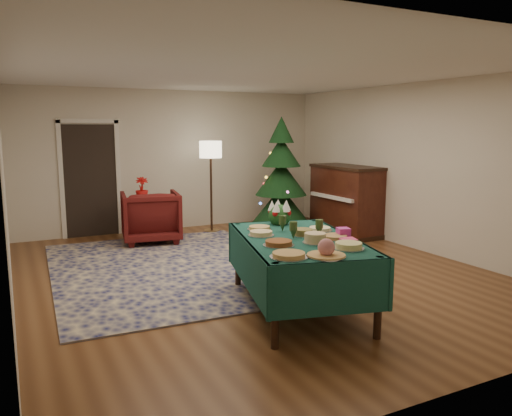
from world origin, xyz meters
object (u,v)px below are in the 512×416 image
gift_box (343,233)px  potted_plant (142,193)px  armchair (151,214)px  piano (346,201)px  floor_lamp (211,155)px  buffet_table (298,252)px  side_table (143,220)px  christmas_tree (281,181)px

gift_box → potted_plant: 4.54m
armchair → piano: size_ratio=0.65×
floor_lamp → piano: floor_lamp is taller
floor_lamp → armchair: bearing=-164.2°
buffet_table → side_table: (-0.66, 4.20, -0.29)m
armchair → gift_box: bearing=113.2°
gift_box → side_table: bearing=104.0°
potted_plant → christmas_tree: bearing=-10.7°
side_table → floor_lamp: bearing=4.1°
gift_box → side_table: gift_box is taller
buffet_table → christmas_tree: bearing=63.0°
floor_lamp → potted_plant: size_ratio=4.37×
potted_plant → side_table: bearing=-90.0°
buffet_table → armchair: 3.98m
floor_lamp → christmas_tree: (1.20, -0.58, -0.49)m
gift_box → floor_lamp: (0.25, 4.50, 0.62)m
armchair → piano: 3.58m
piano → side_table: bearing=160.5°
floor_lamp → gift_box: bearing=-93.2°
gift_box → piano: (2.41, 3.16, -0.22)m
piano → buffet_table: bearing=-134.0°
piano → christmas_tree: bearing=141.5°
potted_plant → piano: piano is taller
gift_box → potted_plant: potted_plant is taller
floor_lamp → potted_plant: (-1.35, -0.10, -0.64)m
armchair → potted_plant: armchair is taller
armchair → floor_lamp: size_ratio=0.57×
floor_lamp → christmas_tree: christmas_tree is taller
christmas_tree → piano: size_ratio=1.46×
floor_lamp → piano: (2.16, -1.34, -0.84)m
armchair → christmas_tree: 2.54m
buffet_table → potted_plant: potted_plant is taller
buffet_table → floor_lamp: floor_lamp is taller
gift_box → potted_plant: (-1.10, 4.41, -0.02)m
gift_box → piano: 3.98m
buffet_table → floor_lamp: (0.69, 4.30, 0.83)m
buffet_table → gift_box: (0.44, -0.20, 0.21)m
armchair → buffet_table: bearing=107.7°
floor_lamp → potted_plant: floor_lamp is taller
gift_box → floor_lamp: size_ratio=0.07×
armchair → christmas_tree: size_ratio=0.45×
christmas_tree → piano: christmas_tree is taller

